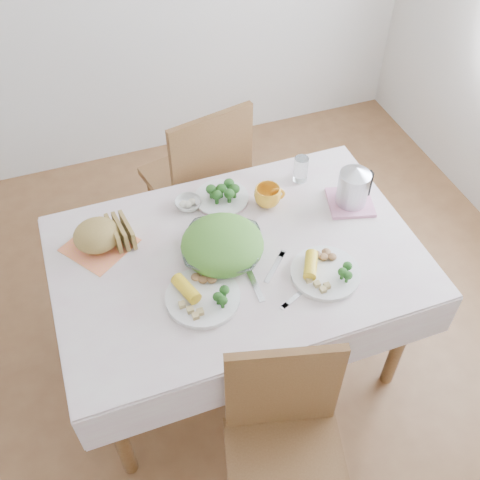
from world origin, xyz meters
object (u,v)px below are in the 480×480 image
object	(u,v)px
salad_bowl	(223,249)
dinner_plate_right	(325,273)
electric_kettle	(354,183)
chair_near	(287,471)
dinner_plate_left	(203,298)
yellow_mug	(267,196)
dining_table	(237,309)
chair_far	(195,184)

from	to	relation	value
salad_bowl	dinner_plate_right	xyz separation A→B (m)	(0.35, -0.24, -0.03)
electric_kettle	salad_bowl	bearing A→B (deg)	-156.09
chair_near	dinner_plate_right	world-z (taller)	chair_near
chair_near	dinner_plate_left	xyz separation A→B (m)	(-0.11, 0.61, 0.31)
dinner_plate_right	salad_bowl	bearing A→B (deg)	145.61
chair_near	salad_bowl	distance (m)	0.87
dinner_plate_right	electric_kettle	size ratio (longest dim) A/B	1.45
yellow_mug	electric_kettle	size ratio (longest dim) A/B	0.62
chair_near	dinner_plate_right	xyz separation A→B (m)	(0.39, 0.56, 0.31)
chair_near	dinner_plate_left	bearing A→B (deg)	114.42
dining_table	chair_near	world-z (taller)	chair_near
yellow_mug	chair_far	bearing A→B (deg)	107.98
salad_bowl	dinner_plate_left	bearing A→B (deg)	-127.22
dining_table	chair_far	distance (m)	0.81
dining_table	dinner_plate_left	size ratio (longest dim) A/B	4.83
dinner_plate_left	chair_far	bearing A→B (deg)	76.01
yellow_mug	dinner_plate_left	bearing A→B (deg)	-136.25
chair_far	dinner_plate_right	size ratio (longest dim) A/B	3.66
dinner_plate_left	dinner_plate_right	bearing A→B (deg)	-5.87
chair_near	electric_kettle	xyz separation A→B (m)	(0.67, 0.90, 0.42)
chair_far	yellow_mug	distance (m)	0.69
dining_table	salad_bowl	size ratio (longest dim) A/B	4.41
chair_near	salad_bowl	bearing A→B (deg)	101.90
chair_near	chair_far	size ratio (longest dim) A/B	0.93
chair_far	dinner_plate_left	world-z (taller)	chair_far
dining_table	salad_bowl	xyz separation A→B (m)	(-0.06, 0.02, 0.43)
dining_table	salad_bowl	distance (m)	0.43
salad_bowl	dinner_plate_right	size ratio (longest dim) A/B	1.13
dinner_plate_left	electric_kettle	world-z (taller)	electric_kettle
chair_far	electric_kettle	bearing A→B (deg)	115.49
dining_table	yellow_mug	size ratio (longest dim) A/B	11.73
chair_near	salad_bowl	size ratio (longest dim) A/B	2.99
salad_bowl	dinner_plate_right	world-z (taller)	salad_bowl
dinner_plate_left	yellow_mug	bearing A→B (deg)	43.75
chair_far	yellow_mug	bearing A→B (deg)	95.75
chair_far	salad_bowl	world-z (taller)	chair_far
chair_near	yellow_mug	bearing A→B (deg)	87.04
chair_far	chair_near	bearing A→B (deg)	72.89
dining_table	salad_bowl	bearing A→B (deg)	165.37
yellow_mug	dinner_plate_right	bearing A→B (deg)	-81.99
yellow_mug	electric_kettle	distance (m)	0.38
chair_near	salad_bowl	world-z (taller)	chair_near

